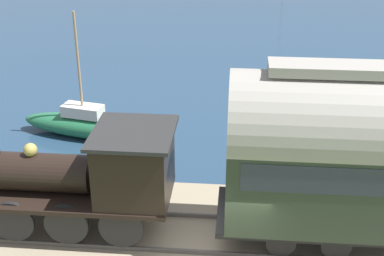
% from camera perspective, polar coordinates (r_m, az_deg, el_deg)
% --- Properties ---
extents(rail_embankment, '(5.40, 56.00, 0.72)m').
position_cam_1_polar(rail_embankment, '(14.99, 2.98, -12.34)').
color(rail_embankment, gray).
rests_on(rail_embankment, ground).
extents(steam_locomotive, '(2.24, 5.81, 3.52)m').
position_cam_1_polar(steam_locomotive, '(14.31, -10.62, -4.69)').
color(steam_locomotive, black).
rests_on(steam_locomotive, rail_embankment).
extents(sailboat_green, '(2.26, 5.43, 5.05)m').
position_cam_1_polar(sailboat_green, '(21.69, -11.44, 0.37)').
color(sailboat_green, '#236B42').
rests_on(sailboat_green, harbor_water).
extents(rowboat_mid_harbor, '(1.56, 2.31, 0.49)m').
position_cam_1_polar(rowboat_mid_harbor, '(27.04, 18.21, 3.98)').
color(rowboat_mid_harbor, '#B7B2A3').
rests_on(rowboat_mid_harbor, harbor_water).
extents(rowboat_off_pier, '(2.40, 2.23, 0.31)m').
position_cam_1_polar(rowboat_off_pier, '(26.19, 7.13, 4.20)').
color(rowboat_off_pier, '#B7B2A3').
rests_on(rowboat_off_pier, harbor_water).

